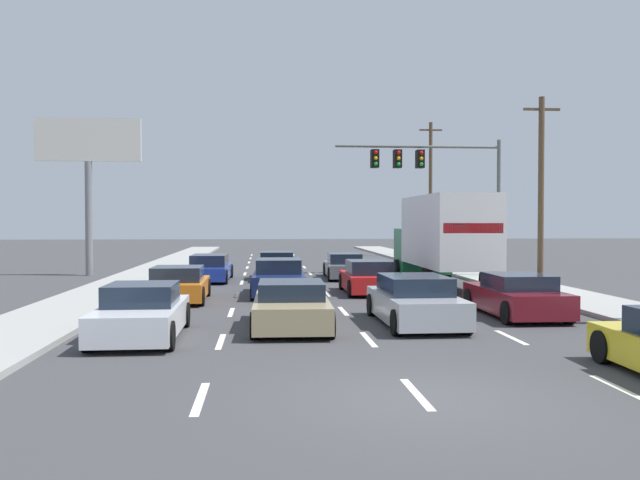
{
  "coord_description": "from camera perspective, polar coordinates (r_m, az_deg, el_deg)",
  "views": [
    {
      "loc": [
        -2.41,
        -10.25,
        2.74
      ],
      "look_at": [
        -0.55,
        12.21,
        2.12
      ],
      "focal_mm": 38.2,
      "sensor_mm": 36.0,
      "label": 1
    }
  ],
  "objects": [
    {
      "name": "ground_plane",
      "position": [
        35.44,
        -0.81,
        -2.87
      ],
      "size": [
        140.0,
        140.0,
        0.0
      ],
      "primitive_type": "plane",
      "color": "#3D3D3F"
    },
    {
      "name": "sidewalk_right",
      "position": [
        32.22,
        14.8,
        -3.24
      ],
      "size": [
        2.77,
        80.0,
        0.14
      ],
      "primitive_type": "cube",
      "color": "#9E9E99",
      "rests_on": "ground_plane"
    },
    {
      "name": "sidewalk_left",
      "position": [
        30.94,
        -15.78,
        -3.44
      ],
      "size": [
        2.77,
        80.0,
        0.14
      ],
      "primitive_type": "cube",
      "color": "#9E9E99",
      "rests_on": "ground_plane"
    },
    {
      "name": "lane_markings",
      "position": [
        30.78,
        -0.21,
        -3.53
      ],
      "size": [
        6.94,
        52.0,
        0.01
      ],
      "color": "silver",
      "rests_on": "ground_plane"
    },
    {
      "name": "car_blue",
      "position": [
        31.68,
        -9.22,
        -2.39
      ],
      "size": [
        1.95,
        4.69,
        1.22
      ],
      "color": "#1E389E",
      "rests_on": "ground_plane"
    },
    {
      "name": "car_orange",
      "position": [
        23.82,
        -11.77,
        -3.72
      ],
      "size": [
        2.0,
        4.04,
        1.21
      ],
      "color": "orange",
      "rests_on": "ground_plane"
    },
    {
      "name": "car_white",
      "position": [
        16.56,
        -14.7,
        -6.0
      ],
      "size": [
        1.92,
        4.39,
        1.28
      ],
      "color": "white",
      "rests_on": "ground_plane"
    },
    {
      "name": "car_black",
      "position": [
        32.36,
        -3.68,
        -2.25
      ],
      "size": [
        1.82,
        4.47,
        1.31
      ],
      "color": "black",
      "rests_on": "ground_plane"
    },
    {
      "name": "car_navy",
      "position": [
        25.35,
        -3.48,
        -3.24
      ],
      "size": [
        2.05,
        4.55,
        1.35
      ],
      "color": "#141E4C",
      "rests_on": "ground_plane"
    },
    {
      "name": "car_tan",
      "position": [
        17.59,
        -2.43,
        -5.57
      ],
      "size": [
        2.05,
        4.49,
        1.2
      ],
      "color": "tan",
      "rests_on": "ground_plane"
    },
    {
      "name": "car_gray",
      "position": [
        32.79,
        2.05,
        -2.26
      ],
      "size": [
        1.93,
        4.67,
        1.21
      ],
      "color": "slate",
      "rests_on": "ground_plane"
    },
    {
      "name": "car_red",
      "position": [
        26.0,
        4.08,
        -3.2
      ],
      "size": [
        1.91,
        4.05,
        1.27
      ],
      "color": "red",
      "rests_on": "ground_plane"
    },
    {
      "name": "car_silver",
      "position": [
        18.34,
        7.95,
        -5.14
      ],
      "size": [
        1.98,
        4.61,
        1.29
      ],
      "color": "#B7BABF",
      "rests_on": "ground_plane"
    },
    {
      "name": "box_truck",
      "position": [
        28.67,
        10.22,
        0.36
      ],
      "size": [
        2.66,
        9.08,
        3.77
      ],
      "color": "white",
      "rests_on": "ground_plane"
    },
    {
      "name": "car_maroon",
      "position": [
        20.55,
        16.1,
        -4.55
      ],
      "size": [
        1.9,
        4.4,
        1.23
      ],
      "color": "maroon",
      "rests_on": "ground_plane"
    },
    {
      "name": "traffic_signal_mast",
      "position": [
        36.42,
        8.82,
        5.92
      ],
      "size": [
        8.85,
        0.69,
        7.08
      ],
      "color": "#595B56",
      "rests_on": "ground_plane"
    },
    {
      "name": "utility_pole_mid",
      "position": [
        34.61,
        18.03,
        4.42
      ],
      "size": [
        1.8,
        0.28,
        8.74
      ],
      "color": "brown",
      "rests_on": "ground_plane"
    },
    {
      "name": "utility_pole_far",
      "position": [
        54.21,
        9.24,
        4.35
      ],
      "size": [
        1.8,
        0.28,
        10.5
      ],
      "color": "brown",
      "rests_on": "ground_plane"
    },
    {
      "name": "roadside_billboard",
      "position": [
        36.37,
        -18.84,
        6.42
      ],
      "size": [
        5.23,
        0.36,
        7.94
      ],
      "color": "slate",
      "rests_on": "ground_plane"
    }
  ]
}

